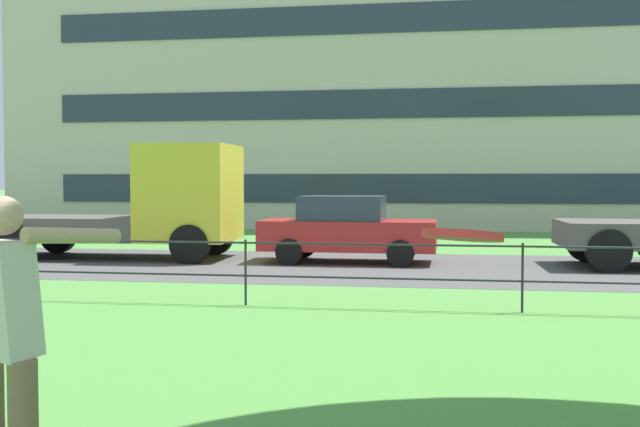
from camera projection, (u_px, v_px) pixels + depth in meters
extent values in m
cube|color=#565454|center=(400.00, 267.00, 16.51)|extent=(80.00, 6.32, 0.01)
cylinder|color=#232328|center=(246.00, 272.00, 11.46)|extent=(0.04, 0.04, 1.00)
cylinder|color=#232328|center=(522.00, 278.00, 10.82)|extent=(0.04, 0.04, 1.00)
cylinder|color=#232328|center=(380.00, 278.00, 11.14)|extent=(28.51, 0.03, 0.03)
cylinder|color=#232328|center=(380.00, 245.00, 11.12)|extent=(28.51, 0.03, 0.03)
cube|color=silver|center=(4.00, 300.00, 4.18)|extent=(0.44, 0.40, 0.65)
sphere|color=tan|center=(3.00, 216.00, 4.16)|extent=(0.22, 0.22, 0.22)
cylinder|color=tan|center=(73.00, 236.00, 4.30)|extent=(0.35, 0.60, 0.13)
cylinder|color=red|center=(463.00, 236.00, 2.51)|extent=(0.36, 0.36, 0.06)
cube|color=yellow|center=(190.00, 193.00, 18.23)|extent=(2.16, 2.36, 2.30)
cube|color=#283342|center=(226.00, 178.00, 18.09)|extent=(0.17, 1.84, 0.87)
cube|color=#56514C|center=(48.00, 228.00, 18.75)|extent=(5.26, 2.44, 0.56)
cylinder|color=black|center=(215.00, 237.00, 19.28)|extent=(0.91, 0.32, 0.90)
cylinder|color=black|center=(190.00, 244.00, 17.19)|extent=(0.91, 0.32, 0.90)
cylinder|color=black|center=(58.00, 236.00, 19.84)|extent=(0.91, 0.32, 0.90)
cylinder|color=black|center=(15.00, 242.00, 17.75)|extent=(0.91, 0.32, 0.90)
cylinder|color=black|center=(3.00, 235.00, 20.05)|extent=(0.91, 0.32, 0.90)
cube|color=red|center=(349.00, 235.00, 17.48)|extent=(4.02, 1.75, 0.68)
cube|color=#2D3847|center=(343.00, 208.00, 17.48)|extent=(1.92, 1.54, 0.56)
cylinder|color=black|center=(405.00, 247.00, 18.08)|extent=(0.60, 0.21, 0.60)
cylinder|color=black|center=(400.00, 254.00, 16.49)|extent=(0.60, 0.21, 0.60)
cylinder|color=black|center=(303.00, 246.00, 18.50)|extent=(0.60, 0.21, 0.60)
cylinder|color=black|center=(289.00, 252.00, 16.91)|extent=(0.60, 0.21, 0.60)
cylinder|color=black|center=(587.00, 243.00, 17.61)|extent=(0.91, 0.32, 0.90)
cylinder|color=black|center=(608.00, 251.00, 15.51)|extent=(0.91, 0.32, 0.90)
cube|color=beige|center=(412.00, 85.00, 35.83)|extent=(32.78, 14.97, 12.81)
cube|color=#283342|center=(403.00, 188.00, 28.62)|extent=(27.53, 0.06, 1.10)
cube|color=#283342|center=(404.00, 103.00, 28.49)|extent=(27.53, 0.06, 1.10)
cube|color=#283342|center=(404.00, 17.00, 28.35)|extent=(27.53, 0.06, 1.10)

